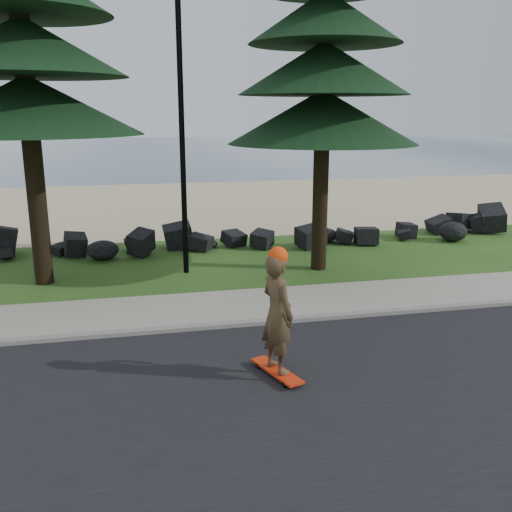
# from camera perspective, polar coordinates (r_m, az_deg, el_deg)

# --- Properties ---
(ground) EXTENTS (160.00, 160.00, 0.00)m
(ground) POSITION_cam_1_polar(r_m,az_deg,el_deg) (12.04, -5.51, -5.74)
(ground) COLOR #2B4F18
(ground) RESTS_ON ground
(road) EXTENTS (160.00, 7.00, 0.02)m
(road) POSITION_cam_1_polar(r_m,az_deg,el_deg) (8.00, -1.43, -16.63)
(road) COLOR black
(road) RESTS_ON ground
(kerb) EXTENTS (160.00, 0.20, 0.10)m
(kerb) POSITION_cam_1_polar(r_m,az_deg,el_deg) (11.19, -4.95, -7.06)
(kerb) COLOR gray
(kerb) RESTS_ON ground
(sidewalk) EXTENTS (160.00, 2.00, 0.08)m
(sidewalk) POSITION_cam_1_polar(r_m,az_deg,el_deg) (12.22, -5.63, -5.25)
(sidewalk) COLOR gray
(sidewalk) RESTS_ON ground
(beach_sand) EXTENTS (160.00, 15.00, 0.01)m
(beach_sand) POSITION_cam_1_polar(r_m,az_deg,el_deg) (26.10, -9.39, 5.12)
(beach_sand) COLOR #C3B782
(beach_sand) RESTS_ON ground
(ocean) EXTENTS (160.00, 58.00, 0.01)m
(ocean) POSITION_cam_1_polar(r_m,az_deg,el_deg) (62.39, -11.29, 10.35)
(ocean) COLOR #3A556F
(ocean) RESTS_ON ground
(seawall_boulders) EXTENTS (60.00, 2.40, 1.10)m
(seawall_boulders) POSITION_cam_1_polar(r_m,az_deg,el_deg) (17.38, -7.75, 0.52)
(seawall_boulders) COLOR black
(seawall_boulders) RESTS_ON ground
(lamp_post) EXTENTS (0.25, 0.14, 8.14)m
(lamp_post) POSITION_cam_1_polar(r_m,az_deg,el_deg) (14.49, -7.49, 14.30)
(lamp_post) COLOR black
(lamp_post) RESTS_ON ground
(skateboarder) EXTENTS (0.66, 1.17, 2.12)m
(skateboarder) POSITION_cam_1_polar(r_m,az_deg,el_deg) (8.88, 2.15, -5.81)
(skateboarder) COLOR red
(skateboarder) RESTS_ON ground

